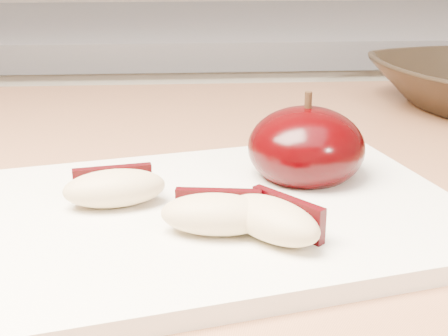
{
  "coord_description": "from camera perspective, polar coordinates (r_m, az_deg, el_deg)",
  "views": [
    {
      "loc": [
        0.01,
        0.04,
        1.07
      ],
      "look_at": [
        0.04,
        0.41,
        0.94
      ],
      "focal_mm": 50.0,
      "sensor_mm": 36.0,
      "label": 1
    }
  ],
  "objects": [
    {
      "name": "back_cabinet",
      "position": [
        1.3,
        -4.09,
        -7.37
      ],
      "size": [
        2.4,
        0.62,
        0.94
      ],
      "color": "silver",
      "rests_on": "ground"
    },
    {
      "name": "cutting_board",
      "position": [
        0.4,
        -0.0,
        -4.17
      ],
      "size": [
        0.34,
        0.28,
        0.01
      ],
      "primitive_type": "cube",
      "rotation": [
        0.0,
        0.0,
        0.22
      ],
      "color": "white",
      "rests_on": "island_counter"
    },
    {
      "name": "apple_half",
      "position": [
        0.44,
        7.51,
        1.87
      ],
      "size": [
        0.1,
        0.1,
        0.07
      ],
      "rotation": [
        0.0,
        0.0,
        -0.2
      ],
      "color": "black",
      "rests_on": "cutting_board"
    },
    {
      "name": "apple_wedge_a",
      "position": [
        0.4,
        -9.99,
        -1.77
      ],
      "size": [
        0.07,
        0.04,
        0.02
      ],
      "rotation": [
        0.0,
        0.0,
        0.18
      ],
      "color": "tan",
      "rests_on": "cutting_board"
    },
    {
      "name": "apple_wedge_b",
      "position": [
        0.36,
        -0.66,
        -4.16
      ],
      "size": [
        0.07,
        0.04,
        0.02
      ],
      "rotation": [
        0.0,
        0.0,
        -0.14
      ],
      "color": "tan",
      "rests_on": "cutting_board"
    },
    {
      "name": "apple_wedge_c",
      "position": [
        0.35,
        4.56,
        -4.66
      ],
      "size": [
        0.07,
        0.07,
        0.02
      ],
      "rotation": [
        0.0,
        0.0,
        -0.87
      ],
      "color": "tan",
      "rests_on": "cutting_board"
    }
  ]
}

